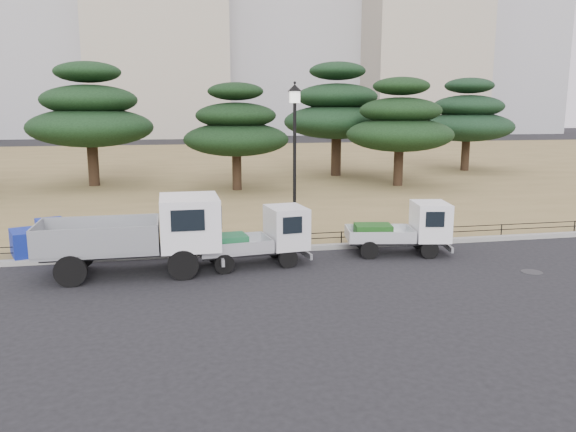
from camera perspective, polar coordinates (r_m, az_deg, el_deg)
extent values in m
plane|color=black|center=(16.06, 1.46, -5.88)|extent=(220.00, 220.00, 0.00)
cube|color=olive|center=(45.93, -7.31, 5.05)|extent=(120.00, 56.00, 0.15)
cube|color=gray|center=(18.49, -0.38, -3.37)|extent=(120.00, 0.25, 0.16)
cylinder|color=black|center=(15.64, -10.61, -4.91)|extent=(0.85, 0.17, 0.85)
cylinder|color=black|center=(17.43, -10.79, -3.29)|extent=(0.85, 0.17, 0.85)
cylinder|color=black|center=(15.86, -21.24, -5.26)|extent=(0.85, 0.17, 0.85)
cylinder|color=black|center=(17.62, -20.33, -3.63)|extent=(0.85, 0.17, 0.85)
cube|color=#2D2D30|center=(16.51, -15.66, -3.49)|extent=(4.72, 1.04, 0.15)
cube|color=gray|center=(16.48, -18.67, -1.95)|extent=(3.29, 1.87, 0.82)
cube|color=silver|center=(16.31, -9.96, -0.55)|extent=(1.65, 2.02, 1.45)
cylinder|color=black|center=(16.55, 0.00, -4.33)|extent=(0.59, 0.22, 0.57)
cylinder|color=black|center=(17.70, -1.31, -3.33)|extent=(0.59, 0.22, 0.57)
cylinder|color=black|center=(16.06, -6.49, -4.88)|extent=(0.59, 0.22, 0.57)
cylinder|color=black|center=(17.25, -7.38, -3.80)|extent=(0.59, 0.22, 0.57)
cube|color=#2D2D30|center=(16.84, -3.68, -3.62)|extent=(3.14, 1.08, 0.13)
cube|color=#B3B4BA|center=(16.64, -5.55, -2.91)|extent=(2.27, 1.55, 0.38)
cube|color=silver|center=(16.99, -0.17, -1.11)|extent=(1.23, 1.53, 1.23)
cube|color=#1D663A|center=(16.58, -6.27, -2.64)|extent=(1.26, 0.98, 0.42)
cylinder|color=black|center=(18.11, 14.17, -3.35)|extent=(0.58, 0.25, 0.57)
cylinder|color=black|center=(19.27, 13.21, -2.46)|extent=(0.58, 0.25, 0.57)
cylinder|color=black|center=(17.70, 8.26, -3.45)|extent=(0.58, 0.25, 0.57)
cylinder|color=black|center=(18.89, 7.65, -2.53)|extent=(0.58, 0.25, 0.57)
cube|color=#2D2D30|center=(18.45, 10.94, -2.54)|extent=(3.12, 1.24, 0.13)
cube|color=silver|center=(18.28, 9.27, -1.78)|extent=(2.30, 1.64, 0.38)
cube|color=white|center=(18.56, 14.26, -0.49)|extent=(1.29, 1.56, 1.20)
cube|color=#194F16|center=(18.22, 8.63, -1.50)|extent=(1.29, 1.03, 0.41)
cylinder|color=black|center=(18.82, 0.66, -2.67)|extent=(0.40, 0.40, 0.14)
cylinder|color=black|center=(18.42, 0.67, 4.38)|extent=(0.11, 0.11, 4.51)
cylinder|color=white|center=(18.31, 0.69, 11.98)|extent=(0.36, 0.36, 0.36)
cone|color=black|center=(18.31, 0.69, 12.89)|extent=(0.47, 0.47, 0.23)
cylinder|color=black|center=(18.57, -0.47, -2.46)|extent=(38.00, 0.03, 0.03)
cylinder|color=black|center=(18.53, -0.47, -1.91)|extent=(38.00, 0.03, 0.03)
cylinder|color=black|center=(18.57, -0.47, -2.46)|extent=(0.04, 0.04, 0.40)
cube|color=#132699|center=(19.23, -23.80, -2.34)|extent=(2.00, 1.73, 0.78)
cube|color=#132699|center=(18.89, -23.04, -0.76)|extent=(0.97, 0.90, 0.34)
cylinder|color=#2D2D30|center=(17.65, 23.53, -5.24)|extent=(0.60, 0.60, 0.01)
cylinder|color=black|center=(35.11, -19.18, 5.20)|extent=(0.63, 0.63, 2.79)
ellipsoid|color=black|center=(34.99, -19.39, 8.49)|extent=(7.15, 7.15, 2.29)
ellipsoid|color=black|center=(34.98, -19.55, 11.05)|extent=(5.46, 5.46, 1.75)
ellipsoid|color=black|center=(35.04, -19.72, 13.60)|extent=(3.77, 3.77, 1.21)
cylinder|color=black|center=(31.58, -5.22, 4.75)|extent=(0.52, 0.52, 2.30)
ellipsoid|color=black|center=(31.45, -5.27, 7.77)|extent=(5.81, 5.81, 1.86)
ellipsoid|color=black|center=(31.41, -5.31, 10.13)|extent=(4.43, 4.43, 1.42)
ellipsoid|color=black|center=(31.42, -5.35, 12.50)|extent=(3.06, 3.06, 0.98)
cylinder|color=black|center=(38.43, 4.91, 6.31)|extent=(0.66, 0.66, 2.95)
ellipsoid|color=black|center=(38.33, 4.96, 9.51)|extent=(7.11, 7.11, 2.27)
ellipsoid|color=black|center=(38.33, 5.00, 11.99)|extent=(5.43, 5.43, 1.74)
ellipsoid|color=black|center=(38.40, 5.04, 14.47)|extent=(3.75, 3.75, 1.20)
cylinder|color=black|center=(33.83, 11.15, 5.12)|extent=(0.55, 0.55, 2.45)
ellipsoid|color=black|center=(33.71, 11.26, 8.12)|extent=(6.22, 6.22, 1.99)
ellipsoid|color=black|center=(33.68, 11.35, 10.46)|extent=(4.75, 4.75, 1.52)
ellipsoid|color=black|center=(33.70, 11.44, 12.80)|extent=(3.28, 3.28, 1.05)
cylinder|color=black|center=(43.53, 17.57, 6.14)|extent=(0.59, 0.59, 2.61)
ellipsoid|color=black|center=(43.43, 17.72, 8.63)|extent=(6.65, 6.65, 2.13)
ellipsoid|color=black|center=(43.41, 17.83, 10.56)|extent=(5.08, 5.08, 1.63)
ellipsoid|color=black|center=(43.45, 17.94, 12.49)|extent=(3.51, 3.51, 1.12)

